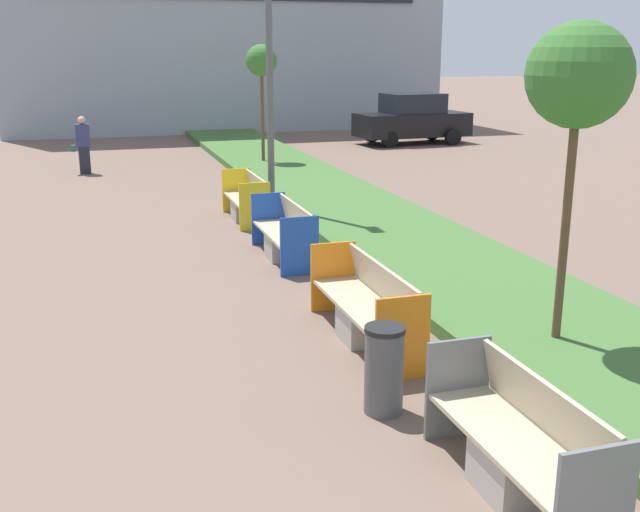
% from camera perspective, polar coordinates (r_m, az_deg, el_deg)
% --- Properties ---
extents(planter_grass_strip, '(2.80, 120.00, 0.18)m').
position_cam_1_polar(planter_grass_strip, '(13.99, 5.66, 1.60)').
color(planter_grass_strip, '#426B33').
rests_on(planter_grass_strip, ground).
extents(building_backdrop, '(18.63, 8.80, 10.82)m').
position_cam_1_polar(building_backdrop, '(36.37, -7.94, 18.45)').
color(building_backdrop, '#939EAD').
rests_on(building_backdrop, ground).
extents(bench_grey_frame, '(0.65, 2.00, 0.94)m').
position_cam_1_polar(bench_grey_frame, '(6.29, 14.89, -14.16)').
color(bench_grey_frame, '#ADA8A0').
rests_on(bench_grey_frame, ground).
extents(bench_orange_frame, '(0.65, 2.39, 0.94)m').
position_cam_1_polar(bench_orange_frame, '(9.07, 3.57, -4.19)').
color(bench_orange_frame, '#ADA8A0').
rests_on(bench_orange_frame, ground).
extents(bench_blue_frame, '(0.65, 2.12, 0.94)m').
position_cam_1_polar(bench_blue_frame, '(12.62, -2.68, 1.44)').
color(bench_blue_frame, '#ADA8A0').
rests_on(bench_blue_frame, ground).
extents(bench_yellow_frame, '(0.65, 1.90, 0.94)m').
position_cam_1_polar(bench_yellow_frame, '(15.56, -5.59, 4.05)').
color(bench_yellow_frame, '#ADA8A0').
rests_on(bench_yellow_frame, ground).
extents(litter_bin, '(0.40, 0.40, 0.88)m').
position_cam_1_polar(litter_bin, '(7.32, 4.90, -8.61)').
color(litter_bin, '#4C4F51').
rests_on(litter_bin, ground).
extents(street_lamp_post, '(0.24, 0.44, 7.38)m').
position_cam_1_polar(street_lamp_post, '(15.76, -3.94, 17.79)').
color(street_lamp_post, '#56595B').
rests_on(street_lamp_post, ground).
extents(sapling_tree_near, '(1.14, 1.14, 3.73)m').
position_cam_1_polar(sapling_tree_near, '(8.64, 19.12, 12.68)').
color(sapling_tree_near, brown).
rests_on(sapling_tree_near, ground).
extents(sapling_tree_far, '(0.92, 0.92, 3.58)m').
position_cam_1_polar(sapling_tree_far, '(22.65, -4.49, 14.49)').
color(sapling_tree_far, brown).
rests_on(sapling_tree_far, ground).
extents(pedestrian_walking, '(0.53, 0.24, 1.62)m').
position_cam_1_polar(pedestrian_walking, '(22.37, -17.60, 8.06)').
color(pedestrian_walking, '#232633').
rests_on(pedestrian_walking, ground).
extents(parked_car_distant, '(4.33, 2.11, 1.86)m').
position_cam_1_polar(parked_car_distant, '(28.58, 7.04, 10.31)').
color(parked_car_distant, black).
rests_on(parked_car_distant, ground).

